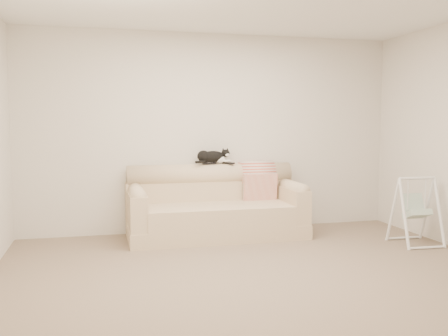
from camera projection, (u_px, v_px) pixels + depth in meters
name	position (u px, v px, depth m)	size (l,w,h in m)	color
ground_plane	(259.00, 272.00, 4.81)	(5.00, 5.00, 0.00)	#715F4C
room_shell	(260.00, 113.00, 4.67)	(5.04, 4.04, 2.60)	beige
sofa	(215.00, 208.00, 6.32)	(2.20, 0.93, 0.90)	tan
remote_a	(209.00, 163.00, 6.49)	(0.19, 0.08, 0.03)	black
remote_b	(228.00, 163.00, 6.54)	(0.15, 0.16, 0.02)	black
tuxedo_cat	(213.00, 157.00, 6.50)	(0.51, 0.26, 0.20)	black
throw_blanket	(257.00, 176.00, 6.66)	(0.45, 0.38, 0.58)	#C44932
baby_swing	(416.00, 210.00, 5.89)	(0.51, 0.54, 0.81)	white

